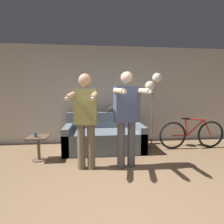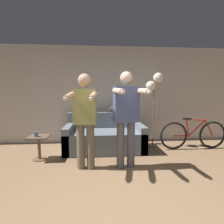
{
  "view_description": "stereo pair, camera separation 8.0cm",
  "coord_description": "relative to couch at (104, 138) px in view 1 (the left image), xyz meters",
  "views": [
    {
      "loc": [
        -0.41,
        -1.59,
        1.37
      ],
      "look_at": [
        -0.04,
        1.97,
        0.97
      ],
      "focal_mm": 28.0,
      "sensor_mm": 36.0,
      "label": 1
    },
    {
      "loc": [
        -0.33,
        -1.6,
        1.37
      ],
      "look_at": [
        -0.04,
        1.97,
        0.97
      ],
      "focal_mm": 28.0,
      "sensor_mm": 36.0,
      "label": 2
    }
  ],
  "objects": [
    {
      "name": "cup",
      "position": [
        -1.4,
        -0.57,
        0.25
      ],
      "size": [
        0.07,
        0.07,
        0.1
      ],
      "color": "#3D6693",
      "rests_on": "side_table"
    },
    {
      "name": "bicycle",
      "position": [
        2.14,
        -0.13,
        0.07
      ],
      "size": [
        1.65,
        0.07,
        0.77
      ],
      "color": "black",
      "rests_on": "ground_plane"
    },
    {
      "name": "person_left",
      "position": [
        -0.38,
        -1.05,
        0.69
      ],
      "size": [
        0.52,
        0.71,
        1.69
      ],
      "rotation": [
        0.0,
        0.0,
        -0.12
      ],
      "color": "#6B604C",
      "rests_on": "ground_plane"
    },
    {
      "name": "floor_lamp",
      "position": [
        1.24,
        0.15,
        1.24
      ],
      "size": [
        0.42,
        0.25,
        1.85
      ],
      "color": "#756047",
      "rests_on": "ground_plane"
    },
    {
      "name": "side_table",
      "position": [
        -1.36,
        -0.53,
        0.06
      ],
      "size": [
        0.4,
        0.4,
        0.49
      ],
      "color": "brown",
      "rests_on": "ground_plane"
    },
    {
      "name": "person_right",
      "position": [
        0.35,
        -1.05,
        0.72
      ],
      "size": [
        0.56,
        0.72,
        1.73
      ],
      "rotation": [
        0.0,
        0.0,
        0.12
      ],
      "color": "#56565B",
      "rests_on": "ground_plane"
    },
    {
      "name": "wall_back",
      "position": [
        0.17,
        0.71,
        1.01
      ],
      "size": [
        10.0,
        0.05,
        2.6
      ],
      "color": "beige",
      "rests_on": "ground_plane"
    },
    {
      "name": "couch",
      "position": [
        0.0,
        0.0,
        0.0
      ],
      "size": [
        1.84,
        0.95,
        0.86
      ],
      "color": "slate",
      "rests_on": "ground_plane"
    },
    {
      "name": "cat",
      "position": [
        0.29,
        0.37,
        0.66
      ],
      "size": [
        0.42,
        0.11,
        0.18
      ],
      "color": "#3D3833",
      "rests_on": "couch"
    }
  ]
}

